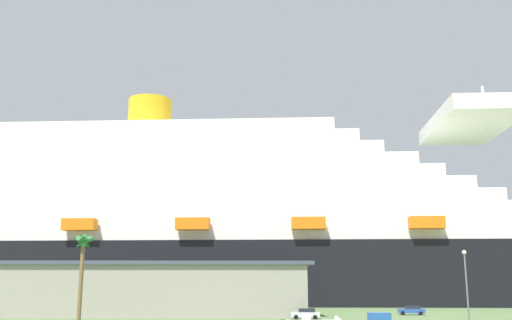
{
  "coord_description": "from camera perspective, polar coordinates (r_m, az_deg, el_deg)",
  "views": [
    {
      "loc": [
        -1.02,
        -82.32,
        4.93
      ],
      "look_at": [
        -6.54,
        32.26,
        29.88
      ],
      "focal_mm": 40.61,
      "sensor_mm": 36.0,
      "label": 1
    }
  ],
  "objects": [
    {
      "name": "terminal_building",
      "position": [
        106.39,
        -11.12,
        -12.33
      ],
      "size": [
        59.68,
        29.23,
        8.78
      ],
      "color": "gray",
      "rests_on": "ground_plane"
    },
    {
      "name": "palm_tree",
      "position": [
        83.51,
        -16.7,
        -8.82
      ],
      "size": [
        2.86,
        2.71,
        11.84
      ],
      "color": "brown",
      "rests_on": "ground_plane"
    },
    {
      "name": "cruise_ship",
      "position": [
        155.31,
        -1.33,
        -7.32
      ],
      "size": [
        234.96,
        37.73,
        65.12
      ],
      "color": "black",
      "rests_on": "ground_plane"
    },
    {
      "name": "street_lamp",
      "position": [
        78.58,
        19.99,
        -10.81
      ],
      "size": [
        0.56,
        0.56,
        9.33
      ],
      "color": "slate",
      "rests_on": "ground_plane"
    },
    {
      "name": "parked_car_red_hatchback",
      "position": [
        97.26,
        2.09,
        -14.68
      ],
      "size": [
        4.73,
        2.17,
        1.58
      ],
      "color": "red",
      "rests_on": "ground_plane"
    },
    {
      "name": "ground_plane",
      "position": [
        112.43,
        3.38,
        -14.76
      ],
      "size": [
        600.0,
        600.0,
        0.0
      ],
      "primitive_type": "plane",
      "color": "#567042"
    },
    {
      "name": "parked_car_blue_suv",
      "position": [
        106.04,
        15.08,
        -14.08
      ],
      "size": [
        4.68,
        2.43,
        1.58
      ],
      "color": "#264C99",
      "rests_on": "ground_plane"
    },
    {
      "name": "parked_car_silver_sedan",
      "position": [
        90.39,
        4.93,
        -14.83
      ],
      "size": [
        4.35,
        2.09,
        1.58
      ],
      "color": "silver",
      "rests_on": "ground_plane"
    }
  ]
}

